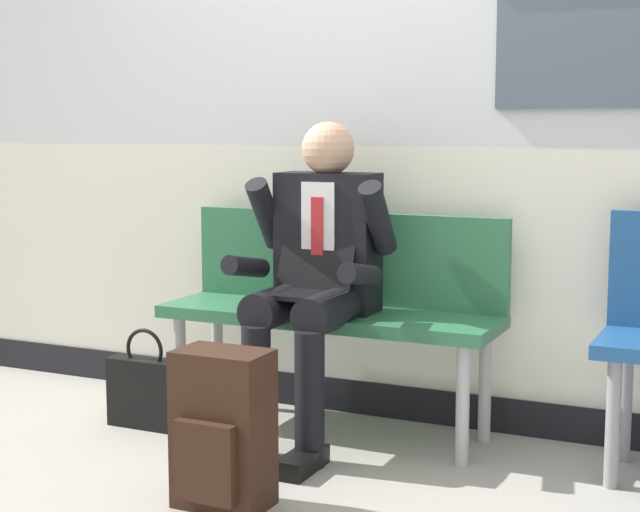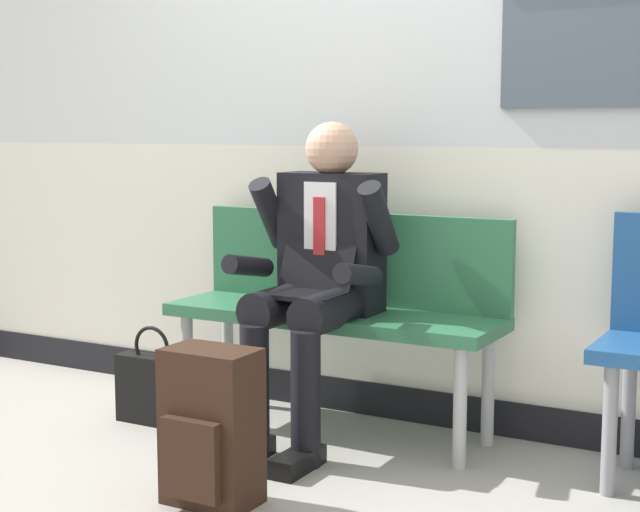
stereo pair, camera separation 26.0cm
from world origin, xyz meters
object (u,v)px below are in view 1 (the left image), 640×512
Objects in this scene: handbag at (145,391)px; bench_with_person at (335,298)px; backpack at (222,431)px; person_seated at (314,272)px.

bench_with_person is at bearing 25.01° from handbag.
bench_with_person is at bearing 91.10° from backpack.
person_seated is 0.89m from handbag.
person_seated is 2.41× the size of backpack.
handbag is (-0.71, -0.13, -0.52)m from person_seated.
person_seated reaches higher than bench_with_person.
person_seated is 3.02× the size of handbag.
handbag is (-0.73, 0.60, -0.10)m from backpack.
person_seated reaches higher than backpack.
handbag is at bearing -169.28° from person_seated.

